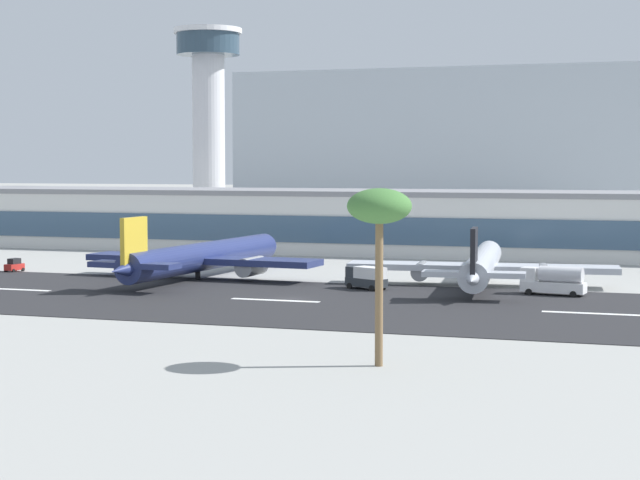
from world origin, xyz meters
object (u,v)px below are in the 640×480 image
(control_tower, at_px, (208,109))
(airliner_black_tail_gate_1, at_px, (481,266))
(distant_hotel_block, at_px, (438,145))
(service_box_truck_1, at_px, (366,277))
(airliner_gold_tail_gate_0, at_px, (199,258))
(service_baggage_tug_0, at_px, (14,265))
(service_fuel_truck_2, at_px, (553,280))
(palm_tree_1, at_px, (379,211))
(terminal_building, at_px, (415,222))

(control_tower, relative_size, airliner_black_tail_gate_1, 1.11)
(distant_hotel_block, xyz_separation_m, service_box_truck_1, (29.86, -199.78, -22.08))
(airliner_gold_tail_gate_0, relative_size, service_baggage_tug_0, 14.61)
(control_tower, xyz_separation_m, airliner_black_tail_gate_1, (80.02, -85.98, -27.92))
(control_tower, height_order, service_fuel_truck_2, control_tower)
(airliner_gold_tail_gate_0, xyz_separation_m, palm_tree_1, (43.65, -59.09, 10.23))
(airliner_gold_tail_gate_0, height_order, service_fuel_truck_2, airliner_gold_tail_gate_0)
(palm_tree_1, bearing_deg, service_fuel_truck_2, 79.82)
(airliner_gold_tail_gate_0, distance_m, palm_tree_1, 74.17)
(distant_hotel_block, bearing_deg, airliner_gold_tail_gate_0, -89.44)
(terminal_building, relative_size, service_baggage_tug_0, 60.90)
(service_baggage_tug_0, bearing_deg, terminal_building, -36.38)
(airliner_black_tail_gate_1, distance_m, palm_tree_1, 63.47)
(airliner_black_tail_gate_1, relative_size, palm_tree_1, 2.91)
(terminal_building, xyz_separation_m, distant_hotel_block, (-23.20, 137.99, 17.66))
(airliner_black_tail_gate_1, distance_m, service_box_truck_1, 17.22)
(terminal_building, relative_size, service_box_truck_1, 32.13)
(service_box_truck_1, height_order, palm_tree_1, palm_tree_1)
(control_tower, bearing_deg, service_box_truck_1, -55.45)
(distant_hotel_block, xyz_separation_m, service_fuel_truck_2, (55.44, -198.43, -21.84))
(service_box_truck_1, height_order, service_fuel_truck_2, service_fuel_truck_2)
(terminal_building, relative_size, distant_hotel_block, 1.57)
(service_baggage_tug_0, bearing_deg, airliner_gold_tail_gate_0, -83.70)
(service_baggage_tug_0, bearing_deg, airliner_black_tail_gate_1, -79.95)
(service_fuel_truck_2, height_order, palm_tree_1, palm_tree_1)
(service_fuel_truck_2, bearing_deg, service_box_truck_1, 12.24)
(distant_hotel_block, height_order, service_baggage_tug_0, distant_hotel_block)
(airliner_black_tail_gate_1, xyz_separation_m, service_box_truck_1, (-14.76, -8.79, -1.23))
(service_box_truck_1, relative_size, service_fuel_truck_2, 0.73)
(terminal_building, distance_m, service_box_truck_1, 62.30)
(terminal_building, distance_m, palm_tree_1, 117.95)
(distant_hotel_block, relative_size, service_fuel_truck_2, 14.95)
(airliner_gold_tail_gate_0, bearing_deg, service_box_truck_1, -96.18)
(terminal_building, height_order, service_box_truck_1, terminal_building)
(terminal_building, relative_size, control_tower, 4.13)
(palm_tree_1, bearing_deg, terminal_building, 100.94)
(terminal_building, distance_m, control_tower, 71.65)
(distant_hotel_block, bearing_deg, airliner_black_tail_gate_1, -76.85)
(airliner_black_tail_gate_1, height_order, service_baggage_tug_0, airliner_black_tail_gate_1)
(palm_tree_1, bearing_deg, airliner_black_tail_gate_1, 90.85)
(terminal_building, bearing_deg, palm_tree_1, -79.06)
(palm_tree_1, bearing_deg, airliner_gold_tail_gate_0, 126.45)
(airliner_gold_tail_gate_0, bearing_deg, palm_tree_1, -139.00)
(airliner_gold_tail_gate_0, xyz_separation_m, airliner_black_tail_gate_1, (42.72, 3.49, -0.29))
(control_tower, height_order, service_box_truck_1, control_tower)
(airliner_gold_tail_gate_0, bearing_deg, service_baggage_tug_0, 92.56)
(service_baggage_tug_0, bearing_deg, service_fuel_truck_2, -85.07)
(airliner_black_tail_gate_1, bearing_deg, service_baggage_tug_0, 86.14)
(distant_hotel_block, height_order, service_fuel_truck_2, distant_hotel_block)
(airliner_gold_tail_gate_0, height_order, service_box_truck_1, airliner_gold_tail_gate_0)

